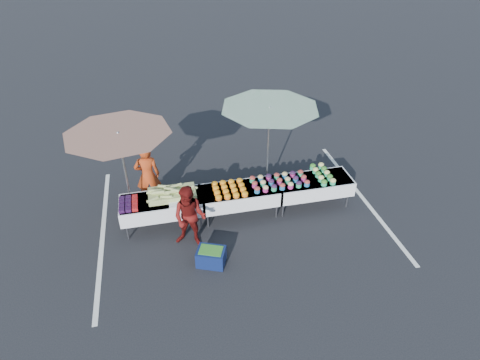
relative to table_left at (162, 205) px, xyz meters
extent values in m
plane|color=black|center=(1.80, 0.00, -0.58)|extent=(80.00, 80.00, 0.00)
cube|color=silver|center=(-1.40, 0.00, -0.58)|extent=(0.10, 5.00, 0.00)
cube|color=silver|center=(5.00, 0.00, -0.58)|extent=(0.10, 5.00, 0.00)
cube|color=white|center=(0.00, 0.00, 0.15)|extent=(1.80, 0.75, 0.04)
cube|color=white|center=(0.00, 0.00, -0.01)|extent=(1.86, 0.81, 0.36)
cylinder|color=slate|center=(-0.82, -0.29, -0.39)|extent=(0.04, 0.04, 0.39)
cylinder|color=slate|center=(-0.82, 0.29, -0.39)|extent=(0.04, 0.04, 0.39)
cylinder|color=slate|center=(0.82, -0.29, -0.39)|extent=(0.04, 0.04, 0.39)
cylinder|color=slate|center=(0.82, 0.29, -0.39)|extent=(0.04, 0.04, 0.39)
cube|color=white|center=(1.80, 0.00, 0.15)|extent=(1.80, 0.75, 0.04)
cube|color=white|center=(1.80, 0.00, -0.01)|extent=(1.86, 0.81, 0.36)
cylinder|color=slate|center=(0.98, -0.29, -0.39)|extent=(0.04, 0.04, 0.39)
cylinder|color=slate|center=(0.98, 0.29, -0.39)|extent=(0.04, 0.04, 0.39)
cylinder|color=slate|center=(2.62, -0.29, -0.39)|extent=(0.04, 0.04, 0.39)
cylinder|color=slate|center=(2.62, 0.29, -0.39)|extent=(0.04, 0.04, 0.39)
cube|color=white|center=(3.60, 0.00, 0.15)|extent=(1.80, 0.75, 0.04)
cube|color=white|center=(3.60, 0.00, -0.01)|extent=(1.86, 0.81, 0.36)
cylinder|color=slate|center=(2.78, -0.29, -0.39)|extent=(0.04, 0.04, 0.39)
cylinder|color=slate|center=(2.78, 0.29, -0.39)|extent=(0.04, 0.04, 0.39)
cylinder|color=slate|center=(4.42, -0.29, -0.39)|extent=(0.04, 0.04, 0.39)
cylinder|color=slate|center=(4.42, 0.29, -0.39)|extent=(0.04, 0.04, 0.39)
cube|color=black|center=(-0.85, -0.27, 0.21)|extent=(0.12, 0.12, 0.08)
cube|color=black|center=(-0.85, -0.13, 0.21)|extent=(0.12, 0.12, 0.08)
cube|color=black|center=(-0.85, 0.01, 0.21)|extent=(0.12, 0.12, 0.08)
cube|color=black|center=(-0.85, 0.15, 0.21)|extent=(0.12, 0.12, 0.08)
cube|color=black|center=(-0.71, -0.27, 0.21)|extent=(0.12, 0.12, 0.08)
cube|color=black|center=(-0.71, -0.13, 0.21)|extent=(0.12, 0.12, 0.08)
cube|color=black|center=(-0.71, 0.01, 0.21)|extent=(0.12, 0.12, 0.08)
cube|color=black|center=(-0.71, 0.15, 0.21)|extent=(0.12, 0.12, 0.08)
cube|color=#A51116|center=(-0.57, -0.27, 0.21)|extent=(0.12, 0.12, 0.08)
cube|color=#A51116|center=(-0.57, -0.13, 0.21)|extent=(0.12, 0.12, 0.08)
cube|color=#A51116|center=(-0.57, 0.01, 0.21)|extent=(0.12, 0.12, 0.08)
cube|color=#A51116|center=(-0.57, 0.15, 0.21)|extent=(0.12, 0.12, 0.08)
cube|color=#9BAD58|center=(0.25, 0.05, 0.24)|extent=(1.05, 0.55, 0.14)
cylinder|color=#9BAD58|center=(0.55, 0.20, 0.27)|extent=(0.27, 0.09, 0.10)
cylinder|color=#9BAD58|center=(-0.13, 0.10, 0.34)|extent=(0.27, 0.14, 0.07)
cylinder|color=#9BAD58|center=(0.36, -0.06, 0.38)|extent=(0.27, 0.14, 0.09)
cylinder|color=#9BAD58|center=(-0.17, 0.08, 0.28)|extent=(0.27, 0.15, 0.10)
cylinder|color=#9BAD58|center=(0.07, -0.01, 0.33)|extent=(0.27, 0.15, 0.08)
cylinder|color=#9BAD58|center=(0.21, 0.09, 0.36)|extent=(0.27, 0.10, 0.10)
cylinder|color=#9BAD58|center=(0.21, -0.03, 0.36)|extent=(0.27, 0.07, 0.08)
cylinder|color=#9BAD58|center=(0.12, -0.13, 0.31)|extent=(0.27, 0.14, 0.09)
cylinder|color=#9BAD58|center=(0.09, 0.25, 0.34)|extent=(0.27, 0.12, 0.08)
cylinder|color=#9BAD58|center=(0.71, 0.14, 0.29)|extent=(0.27, 0.16, 0.08)
cylinder|color=#9BAD58|center=(-0.06, 0.01, 0.34)|extent=(0.27, 0.11, 0.07)
cylinder|color=#9BAD58|center=(0.16, -0.18, 0.27)|extent=(0.27, 0.10, 0.07)
cylinder|color=#9BAD58|center=(0.36, 0.19, 0.35)|extent=(0.27, 0.12, 0.08)
cylinder|color=#9BAD58|center=(-0.18, -0.17, 0.31)|extent=(0.27, 0.15, 0.08)
cylinder|color=#9BAD58|center=(-0.09, 0.09, 0.36)|extent=(0.27, 0.10, 0.08)
cylinder|color=#9BAD58|center=(0.46, 0.00, 0.32)|extent=(0.27, 0.16, 0.10)
cylinder|color=#9BAD58|center=(-0.03, -0.02, 0.38)|extent=(0.27, 0.12, 0.09)
cylinder|color=#9BAD58|center=(0.52, -0.18, 0.37)|extent=(0.27, 0.09, 0.07)
cylinder|color=#9BAD58|center=(0.58, -0.15, 0.30)|extent=(0.27, 0.10, 0.09)
cylinder|color=#9BAD58|center=(0.50, -0.09, 0.28)|extent=(0.27, 0.12, 0.09)
cylinder|color=#9BAD58|center=(0.35, 0.28, 0.27)|extent=(0.27, 0.10, 0.08)
cylinder|color=#9BAD58|center=(0.63, 0.03, 0.34)|extent=(0.27, 0.14, 0.10)
cube|color=white|center=(0.30, -0.30, 0.19)|extent=(0.30, 0.25, 0.05)
cylinder|color=orange|center=(1.25, -0.28, 0.19)|extent=(0.15, 0.15, 0.05)
ellipsoid|color=orange|center=(1.25, -0.28, 0.23)|extent=(0.15, 0.15, 0.08)
cylinder|color=orange|center=(1.25, -0.10, 0.19)|extent=(0.15, 0.15, 0.05)
ellipsoid|color=orange|center=(1.25, -0.10, 0.23)|extent=(0.15, 0.15, 0.08)
cylinder|color=orange|center=(1.25, 0.08, 0.19)|extent=(0.15, 0.15, 0.05)
ellipsoid|color=orange|center=(1.25, 0.08, 0.23)|extent=(0.15, 0.15, 0.08)
cylinder|color=orange|center=(1.25, 0.26, 0.19)|extent=(0.15, 0.15, 0.05)
ellipsoid|color=orange|center=(1.25, 0.26, 0.23)|extent=(0.15, 0.15, 0.08)
cylinder|color=orange|center=(1.45, -0.28, 0.19)|extent=(0.15, 0.15, 0.05)
ellipsoid|color=orange|center=(1.45, -0.28, 0.23)|extent=(0.15, 0.15, 0.08)
cylinder|color=orange|center=(1.45, -0.10, 0.19)|extent=(0.15, 0.15, 0.05)
ellipsoid|color=orange|center=(1.45, -0.10, 0.23)|extent=(0.15, 0.15, 0.08)
cylinder|color=orange|center=(1.45, 0.08, 0.19)|extent=(0.15, 0.15, 0.05)
ellipsoid|color=orange|center=(1.45, 0.08, 0.23)|extent=(0.15, 0.15, 0.08)
cylinder|color=orange|center=(1.45, 0.26, 0.19)|extent=(0.15, 0.15, 0.05)
ellipsoid|color=orange|center=(1.45, 0.26, 0.23)|extent=(0.15, 0.15, 0.08)
cylinder|color=orange|center=(1.65, -0.28, 0.19)|extent=(0.15, 0.15, 0.05)
ellipsoid|color=orange|center=(1.65, -0.28, 0.23)|extent=(0.15, 0.15, 0.08)
cylinder|color=orange|center=(1.65, -0.10, 0.19)|extent=(0.15, 0.15, 0.05)
ellipsoid|color=orange|center=(1.65, -0.10, 0.23)|extent=(0.15, 0.15, 0.08)
cylinder|color=orange|center=(1.65, 0.08, 0.19)|extent=(0.15, 0.15, 0.05)
ellipsoid|color=orange|center=(1.65, 0.08, 0.23)|extent=(0.15, 0.15, 0.08)
cylinder|color=orange|center=(1.65, 0.26, 0.19)|extent=(0.15, 0.15, 0.05)
ellipsoid|color=orange|center=(1.65, 0.26, 0.23)|extent=(0.15, 0.15, 0.08)
cylinder|color=orange|center=(1.85, -0.28, 0.19)|extent=(0.15, 0.15, 0.05)
ellipsoid|color=orange|center=(1.85, -0.28, 0.23)|extent=(0.15, 0.15, 0.08)
cylinder|color=orange|center=(1.85, -0.10, 0.19)|extent=(0.15, 0.15, 0.05)
ellipsoid|color=orange|center=(1.85, -0.10, 0.23)|extent=(0.15, 0.15, 0.08)
cylinder|color=orange|center=(1.85, 0.08, 0.19)|extent=(0.15, 0.15, 0.05)
ellipsoid|color=orange|center=(1.85, 0.08, 0.23)|extent=(0.15, 0.15, 0.08)
cylinder|color=orange|center=(1.85, 0.26, 0.19)|extent=(0.15, 0.15, 0.05)
ellipsoid|color=orange|center=(1.85, 0.26, 0.23)|extent=(0.15, 0.15, 0.08)
cylinder|color=#22659F|center=(2.15, -0.22, 0.22)|extent=(0.13, 0.13, 0.10)
ellipsoid|color=maroon|center=(2.15, -0.22, 0.28)|extent=(0.14, 0.14, 0.10)
cylinder|color=#AE2572|center=(2.15, 0.00, 0.22)|extent=(0.13, 0.13, 0.10)
ellipsoid|color=maroon|center=(2.15, 0.00, 0.28)|extent=(0.14, 0.14, 0.10)
cylinder|color=#28A16B|center=(2.15, 0.22, 0.22)|extent=(0.13, 0.13, 0.10)
ellipsoid|color=maroon|center=(2.15, 0.22, 0.28)|extent=(0.14, 0.14, 0.10)
cylinder|color=#AE2572|center=(2.35, -0.22, 0.22)|extent=(0.13, 0.13, 0.10)
ellipsoid|color=tan|center=(2.35, -0.22, 0.28)|extent=(0.14, 0.14, 0.10)
cylinder|color=#28A16B|center=(2.35, 0.00, 0.22)|extent=(0.13, 0.13, 0.10)
ellipsoid|color=tan|center=(2.35, 0.00, 0.28)|extent=(0.14, 0.14, 0.10)
cylinder|color=#22659F|center=(2.35, 0.22, 0.22)|extent=(0.13, 0.13, 0.10)
ellipsoid|color=tan|center=(2.35, 0.22, 0.28)|extent=(0.14, 0.14, 0.10)
cylinder|color=#28A16B|center=(2.55, -0.22, 0.22)|extent=(0.13, 0.13, 0.10)
ellipsoid|color=#24112D|center=(2.55, -0.22, 0.28)|extent=(0.14, 0.14, 0.10)
cylinder|color=#22659F|center=(2.55, 0.00, 0.22)|extent=(0.13, 0.13, 0.10)
ellipsoid|color=#24112D|center=(2.55, 0.00, 0.28)|extent=(0.14, 0.14, 0.10)
cylinder|color=#AE2572|center=(2.55, 0.22, 0.22)|extent=(0.13, 0.13, 0.10)
ellipsoid|color=#24112D|center=(2.55, 0.22, 0.28)|extent=(0.14, 0.14, 0.10)
cylinder|color=#22659F|center=(2.75, -0.22, 0.22)|extent=(0.13, 0.13, 0.10)
ellipsoid|color=maroon|center=(2.75, -0.22, 0.28)|extent=(0.14, 0.14, 0.10)
cylinder|color=#AE2572|center=(2.75, 0.00, 0.22)|extent=(0.13, 0.13, 0.10)
ellipsoid|color=maroon|center=(2.75, 0.00, 0.28)|extent=(0.14, 0.14, 0.10)
cylinder|color=#28A16B|center=(2.75, 0.22, 0.22)|extent=(0.13, 0.13, 0.10)
ellipsoid|color=maroon|center=(2.75, 0.22, 0.28)|extent=(0.14, 0.14, 0.10)
cylinder|color=#AE2572|center=(2.95, -0.22, 0.22)|extent=(0.13, 0.13, 0.10)
ellipsoid|color=tan|center=(2.95, -0.22, 0.28)|extent=(0.14, 0.14, 0.10)
cylinder|color=#28A16B|center=(2.95, 0.00, 0.22)|extent=(0.13, 0.13, 0.10)
ellipsoid|color=tan|center=(2.95, 0.00, 0.28)|extent=(0.14, 0.14, 0.10)
cylinder|color=#22659F|center=(2.95, 0.22, 0.22)|extent=(0.13, 0.13, 0.10)
ellipsoid|color=tan|center=(2.95, 0.22, 0.28)|extent=(0.14, 0.14, 0.10)
cylinder|color=#28A16B|center=(3.15, -0.22, 0.22)|extent=(0.13, 0.13, 0.10)
ellipsoid|color=#24112D|center=(3.15, -0.22, 0.28)|extent=(0.14, 0.14, 0.10)
cylinder|color=#22659F|center=(3.15, 0.00, 0.22)|extent=(0.13, 0.13, 0.10)
ellipsoid|color=#24112D|center=(3.15, 0.00, 0.28)|extent=(0.14, 0.14, 0.10)
cylinder|color=#AE2572|center=(3.15, 0.22, 0.22)|extent=(0.13, 0.13, 0.10)
ellipsoid|color=#24112D|center=(3.15, 0.22, 0.28)|extent=(0.14, 0.14, 0.10)
cylinder|color=#22659F|center=(3.35, -0.22, 0.22)|extent=(0.13, 0.13, 0.10)
ellipsoid|color=maroon|center=(3.35, -0.22, 0.28)|extent=(0.14, 0.14, 0.10)
cylinder|color=#AE2572|center=(3.35, 0.00, 0.22)|extent=(0.13, 0.13, 0.10)
ellipsoid|color=maroon|center=(3.35, 0.00, 0.28)|extent=(0.14, 0.14, 0.10)
cylinder|color=#28A16B|center=(3.35, 0.22, 0.22)|extent=(0.13, 0.13, 0.10)
ellipsoid|color=maroon|center=(3.35, 0.22, 0.28)|extent=(0.14, 0.14, 0.10)
cylinder|color=#28A16B|center=(3.75, -0.28, 0.21)|extent=(0.14, 0.14, 0.08)
ellipsoid|color=#22621A|center=(3.75, -0.28, 0.26)|extent=(0.14, 0.14, 0.11)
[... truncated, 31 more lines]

